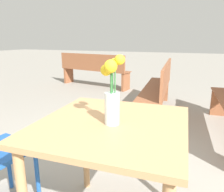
# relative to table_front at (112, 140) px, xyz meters

# --- Properties ---
(table_front) EXTENTS (0.87, 0.90, 0.76)m
(table_front) POSITION_rel_table_front_xyz_m (0.00, 0.00, 0.00)
(table_front) COLOR tan
(table_front) RESTS_ON ground_plane
(flower_vase) EXTENTS (0.13, 0.13, 0.38)m
(flower_vase) POSITION_rel_table_front_xyz_m (0.01, -0.03, 0.27)
(flower_vase) COLOR silver
(flower_vase) RESTS_ON table_front
(bench_near) EXTENTS (0.53, 1.89, 0.85)m
(bench_near) POSITION_rel_table_front_xyz_m (-0.16, 2.42, -0.17)
(bench_near) COLOR brown
(bench_near) RESTS_ON ground_plane
(bench_far) EXTENTS (2.02, 0.70, 0.85)m
(bench_far) POSITION_rel_table_front_xyz_m (-2.18, 3.92, -0.17)
(bench_far) COLOR brown
(bench_far) RESTS_ON ground_plane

